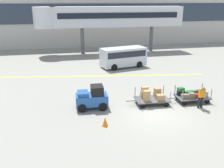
# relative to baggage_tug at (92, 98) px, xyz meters

# --- Properties ---
(ground_plane) EXTENTS (120.00, 120.00, 0.00)m
(ground_plane) POSITION_rel_baggage_tug_xyz_m (3.85, -1.78, -0.75)
(ground_plane) COLOR gray
(apron_lead_line) EXTENTS (19.99, 3.40, 0.01)m
(apron_lead_line) POSITION_rel_baggage_tug_xyz_m (1.57, 7.36, -0.75)
(apron_lead_line) COLOR yellow
(apron_lead_line) RESTS_ON ground_plane
(terminal_building) EXTENTS (50.63, 2.51, 9.15)m
(terminal_building) POSITION_rel_baggage_tug_xyz_m (3.85, 24.20, 3.83)
(terminal_building) COLOR #BCB7AD
(terminal_building) RESTS_ON ground_plane
(jet_bridge) EXTENTS (19.74, 3.00, 6.11)m
(jet_bridge) POSITION_rel_baggage_tug_xyz_m (4.27, 18.21, 4.02)
(jet_bridge) COLOR silver
(jet_bridge) RESTS_ON ground_plane
(baggage_tug) EXTENTS (2.14, 1.30, 1.58)m
(baggage_tug) POSITION_rel_baggage_tug_xyz_m (0.00, 0.00, 0.00)
(baggage_tug) COLOR #2659A5
(baggage_tug) RESTS_ON ground_plane
(baggage_cart_lead) EXTENTS (3.03, 1.49, 1.20)m
(baggage_cart_lead) POSITION_rel_baggage_tug_xyz_m (4.11, -0.14, -0.18)
(baggage_cart_lead) COLOR #4C4C4F
(baggage_cart_lead) RESTS_ON ground_plane
(baggage_cart_middle) EXTENTS (3.03, 1.49, 1.10)m
(baggage_cart_middle) POSITION_rel_baggage_tug_xyz_m (7.11, -0.27, -0.27)
(baggage_cart_middle) COLOR #4C4C4F
(baggage_cart_middle) RESTS_ON ground_plane
(baggage_handler) EXTENTS (0.45, 0.47, 1.56)m
(baggage_handler) POSITION_rel_baggage_tug_xyz_m (7.10, -1.51, 0.11)
(baggage_handler) COLOR black
(baggage_handler) RESTS_ON ground_plane
(shuttle_van) EXTENTS (5.10, 2.88, 2.10)m
(shuttle_van) POSITION_rel_baggage_tug_xyz_m (4.74, 10.18, 0.48)
(shuttle_van) COLOR silver
(shuttle_van) RESTS_ON ground_plane
(safety_cone_near) EXTENTS (0.36, 0.36, 0.55)m
(safety_cone_near) POSITION_rel_baggage_tug_xyz_m (0.38, -2.66, -0.48)
(safety_cone_near) COLOR orange
(safety_cone_near) RESTS_ON ground_plane
(safety_cone_far) EXTENTS (0.36, 0.36, 0.55)m
(safety_cone_far) POSITION_rel_baggage_tug_xyz_m (0.81, 3.31, -0.48)
(safety_cone_far) COLOR #EA590F
(safety_cone_far) RESTS_ON ground_plane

